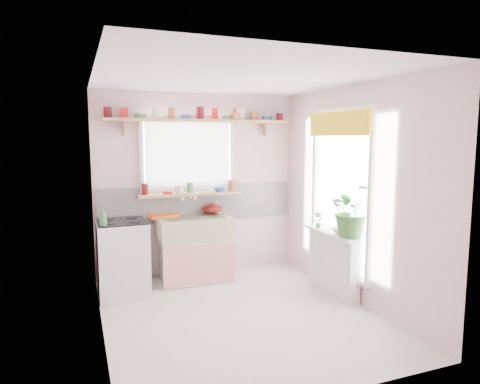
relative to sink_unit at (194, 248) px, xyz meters
name	(u,v)px	position (x,y,z in m)	size (l,w,h in m)	color
room	(264,179)	(0.81, -0.43, 0.94)	(3.20, 3.20, 3.20)	beige
sink_unit	(194,248)	(0.00, 0.00, 0.00)	(0.95, 0.65, 1.11)	white
cooker	(123,258)	(-0.95, -0.24, 0.03)	(0.58, 0.58, 0.93)	white
radiator_ledge	(333,262)	(1.45, -1.09, -0.03)	(0.22, 0.95, 0.78)	white
windowsill	(190,194)	(0.00, 0.19, 0.71)	(1.40, 0.22, 0.04)	tan
pine_shelf	(200,121)	(0.15, 0.18, 1.69)	(2.52, 0.24, 0.04)	tan
shelf_crockery	(199,115)	(0.13, 0.18, 1.76)	(2.47, 0.11, 0.12)	#590F14
sill_crockery	(190,188)	(0.00, 0.19, 0.78)	(1.35, 0.11, 0.12)	#590F14
dish_tray	(163,215)	(-0.38, 0.21, 0.44)	(0.37, 0.28, 0.04)	orange
colander	(212,209)	(0.32, 0.21, 0.49)	(0.30, 0.30, 0.13)	#590F0F
jade_plant	(352,210)	(1.48, -1.40, 0.65)	(0.55, 0.48, 0.61)	#336A2A
fruit_bowl	(348,232)	(1.48, -1.33, 0.38)	(0.34, 0.34, 0.08)	silver
herb_pot	(318,220)	(1.36, -0.87, 0.45)	(0.11, 0.08, 0.21)	#29662C
soap_bottle_sink	(216,207)	(0.37, 0.21, 0.51)	(0.08, 0.08, 0.18)	#EEEB6A
sill_cup	(179,190)	(-0.16, 0.13, 0.78)	(0.13, 0.13, 0.10)	beige
sill_bowl	(220,190)	(0.41, 0.13, 0.75)	(0.17, 0.17, 0.05)	#3651AF
shelf_vase	(234,114)	(0.62, 0.12, 1.79)	(0.16, 0.16, 0.16)	#B14A36
cooker_bottle	(103,216)	(-1.17, -0.46, 0.59)	(0.08, 0.08, 0.22)	#3E7D44
fruit	(348,226)	(1.49, -1.32, 0.45)	(0.20, 0.14, 0.10)	#D85212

